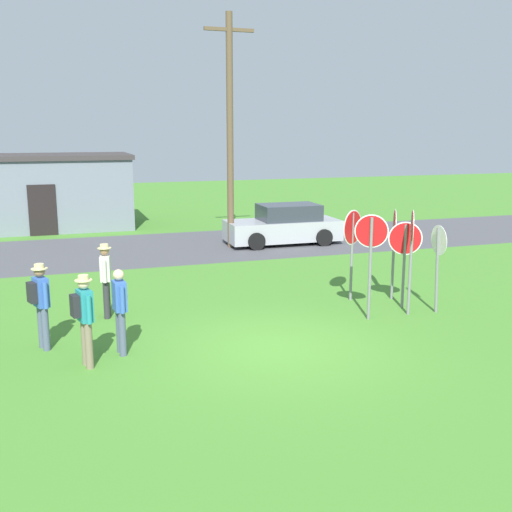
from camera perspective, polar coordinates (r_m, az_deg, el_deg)
name	(u,v)px	position (r m, az deg, el deg)	size (l,w,h in m)	color
ground_plane	(276,348)	(12.38, 1.92, -8.56)	(80.00, 80.00, 0.00)	#47842D
street_asphalt	(172,247)	(22.89, -7.83, 0.82)	(60.00, 6.40, 0.01)	#4C4C51
building_background	(42,192)	(28.52, -19.35, 5.70)	(7.66, 4.23, 3.24)	slate
utility_pole	(230,128)	(22.39, -2.45, 11.83)	(1.80, 0.24, 8.31)	brown
parked_car_on_street	(284,226)	(23.35, 2.63, 2.83)	(4.32, 2.06, 1.51)	#A5A8AD
stop_sign_leaning_right	(411,244)	(14.57, 14.32, 1.11)	(0.37, 0.66, 2.49)	slate
stop_sign_rear_left	(394,237)	(15.85, 12.78, 1.73)	(0.42, 0.81, 2.34)	slate
stop_sign_nearest	(438,254)	(14.94, 16.66, 0.21)	(0.15, 0.72, 2.12)	slate
stop_sign_rear_right	(371,248)	(13.94, 10.68, 0.70)	(0.67, 0.43, 2.45)	slate
stop_sign_far_back	(405,249)	(15.15, 13.73, 0.62)	(0.73, 0.37, 2.13)	slate
stop_sign_center_cluster	(352,238)	(15.53, 8.99, 1.65)	(0.75, 0.50, 2.33)	slate
person_near_signs	(106,276)	(14.47, -13.87, -1.84)	(0.32, 0.56, 1.74)	#2D2D33
person_on_left	(120,307)	(12.05, -12.60, -4.66)	(0.26, 0.57, 1.69)	#4C5670
person_in_blue	(40,300)	(12.73, -19.49, -3.91)	(0.44, 0.54, 1.74)	#4C5670
person_holding_notes	(84,314)	(11.54, -15.76, -5.26)	(0.42, 0.56, 1.74)	#7A6B56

